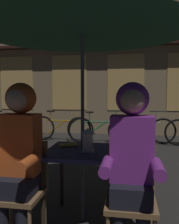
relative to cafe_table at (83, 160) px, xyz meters
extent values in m
plane|color=#2D2B28|center=(0.00, 0.00, -0.64)|extent=(60.00, 60.00, 0.00)
cube|color=navy|center=(0.00, 0.00, 0.08)|extent=(0.72, 0.72, 0.04)
cylinder|color=#2D2319|center=(-0.31, -0.31, -0.29)|extent=(0.04, 0.04, 0.70)
cylinder|color=#2D2319|center=(0.31, -0.31, -0.29)|extent=(0.04, 0.04, 0.70)
cylinder|color=#2D2319|center=(-0.31, 0.31, -0.29)|extent=(0.04, 0.04, 0.70)
cylinder|color=#2D2319|center=(0.31, 0.31, -0.29)|extent=(0.04, 0.04, 0.70)
cylinder|color=#4C4C51|center=(0.00, 0.00, 0.49)|extent=(0.04, 0.04, 2.25)
cone|color=#19472D|center=(0.00, 0.00, 1.42)|extent=(2.10, 2.10, 0.38)
cube|color=white|center=(0.06, -0.06, 0.11)|extent=(0.11, 0.11, 0.02)
cube|color=white|center=(0.06, -0.06, 0.20)|extent=(0.09, 0.09, 0.16)
pyramid|color=white|center=(0.06, -0.06, 0.31)|extent=(0.11, 0.11, 0.06)
cube|color=olive|center=(-0.48, -0.44, -0.21)|extent=(0.40, 0.40, 0.04)
cylinder|color=olive|center=(-0.31, -0.27, -0.43)|extent=(0.03, 0.03, 0.41)
cylinder|color=olive|center=(-0.65, -0.27, -0.43)|extent=(0.03, 0.03, 0.41)
cube|color=olive|center=(-0.48, -0.26, 0.02)|extent=(0.40, 0.03, 0.42)
cube|color=olive|center=(0.48, -0.44, -0.21)|extent=(0.40, 0.40, 0.04)
cylinder|color=olive|center=(0.65, -0.27, -0.43)|extent=(0.03, 0.03, 0.41)
cylinder|color=olive|center=(0.31, -0.27, -0.43)|extent=(0.03, 0.03, 0.41)
cube|color=olive|center=(0.48, -0.26, 0.02)|extent=(0.40, 0.03, 0.42)
cylinder|color=black|center=(-0.57, -0.57, -0.41)|extent=(0.11, 0.11, 0.45)
cube|color=black|center=(-0.48, -0.44, -0.11)|extent=(0.32, 0.36, 0.16)
cube|color=#E05B23|center=(-0.48, -0.40, 0.23)|extent=(0.34, 0.22, 0.52)
cylinder|color=#E05B23|center=(-0.30, -0.62, 0.14)|extent=(0.09, 0.30, 0.09)
sphere|color=tan|center=(-0.48, -0.40, 0.62)|extent=(0.21, 0.21, 0.21)
sphere|color=#E05B23|center=(-0.48, -0.35, 0.63)|extent=(0.27, 0.27, 0.27)
cube|color=black|center=(0.48, -0.44, -0.11)|extent=(0.32, 0.36, 0.16)
cube|color=purple|center=(0.48, -0.40, 0.23)|extent=(0.34, 0.22, 0.52)
cylinder|color=purple|center=(0.66, -0.62, 0.14)|extent=(0.09, 0.30, 0.09)
cylinder|color=purple|center=(0.30, -0.62, 0.14)|extent=(0.09, 0.30, 0.09)
sphere|color=tan|center=(0.48, -0.40, 0.62)|extent=(0.21, 0.21, 0.21)
sphere|color=purple|center=(0.48, -0.35, 0.63)|extent=(0.27, 0.27, 0.27)
cube|color=#937A56|center=(0.33, 5.40, 2.46)|extent=(10.00, 0.60, 6.20)
cube|color=#E0B260|center=(-3.19, 5.09, 0.96)|extent=(1.10, 0.02, 1.70)
cube|color=#E0B260|center=(-1.43, 5.09, 0.96)|extent=(1.10, 0.02, 1.70)
cube|color=#E0B260|center=(0.33, 5.09, 0.96)|extent=(1.10, 0.02, 1.70)
cube|color=#331914|center=(0.33, 4.95, 2.06)|extent=(9.00, 0.36, 0.08)
torus|color=black|center=(-2.24, 3.57, -0.31)|extent=(0.66, 0.11, 0.66)
cylinder|color=#1E4C93|center=(-2.75, 3.61, -0.09)|extent=(0.84, 0.11, 0.04)
cylinder|color=#1E4C93|center=(-2.87, 3.62, -0.28)|extent=(0.61, 0.09, 0.44)
cylinder|color=#1E4C93|center=(-2.37, 3.58, 0.05)|extent=(0.02, 0.02, 0.28)
cylinder|color=black|center=(-2.37, 3.58, 0.19)|extent=(0.44, 0.06, 0.02)
torus|color=black|center=(-0.85, 3.82, -0.31)|extent=(0.66, 0.10, 0.66)
torus|color=black|center=(-1.87, 3.90, -0.31)|extent=(0.66, 0.10, 0.66)
cylinder|color=#B78419|center=(-1.36, 3.86, -0.09)|extent=(0.84, 0.10, 0.04)
cylinder|color=#B78419|center=(-1.48, 3.87, -0.28)|extent=(0.61, 0.08, 0.44)
cylinder|color=#B78419|center=(-1.64, 3.88, 0.03)|extent=(0.02, 0.02, 0.24)
cube|color=black|center=(-1.64, 3.88, 0.16)|extent=(0.21, 0.09, 0.04)
cylinder|color=#B78419|center=(-0.97, 3.83, 0.05)|extent=(0.02, 0.02, 0.28)
cylinder|color=black|center=(-0.97, 3.83, 0.19)|extent=(0.44, 0.06, 0.02)
torus|color=black|center=(0.24, 3.84, -0.31)|extent=(0.66, 0.15, 0.66)
torus|color=black|center=(-0.77, 3.69, -0.31)|extent=(0.66, 0.15, 0.66)
cylinder|color=#236B3D|center=(-0.27, 3.77, -0.09)|extent=(0.83, 0.16, 0.04)
cylinder|color=#236B3D|center=(-0.39, 3.75, -0.28)|extent=(0.60, 0.13, 0.44)
cylinder|color=#236B3D|center=(-0.55, 3.72, 0.03)|extent=(0.02, 0.02, 0.24)
cube|color=black|center=(-0.55, 3.72, 0.16)|extent=(0.21, 0.11, 0.04)
cylinder|color=#236B3D|center=(0.12, 3.83, 0.05)|extent=(0.02, 0.02, 0.28)
cylinder|color=black|center=(0.12, 3.83, 0.19)|extent=(0.44, 0.09, 0.02)
torus|color=black|center=(1.30, 3.88, -0.31)|extent=(0.66, 0.09, 0.66)
torus|color=black|center=(0.28, 3.82, -0.31)|extent=(0.66, 0.09, 0.66)
cylinder|color=#ADA89E|center=(0.79, 3.85, -0.09)|extent=(0.84, 0.08, 0.04)
cylinder|color=#ADA89E|center=(0.66, 3.84, -0.28)|extent=(0.61, 0.07, 0.44)
cylinder|color=#ADA89E|center=(0.50, 3.83, 0.03)|extent=(0.02, 0.02, 0.24)
cube|color=black|center=(0.50, 3.83, 0.16)|extent=(0.20, 0.09, 0.04)
cylinder|color=#ADA89E|center=(1.17, 3.87, 0.05)|extent=(0.02, 0.02, 0.28)
cylinder|color=black|center=(1.17, 3.87, 0.19)|extent=(0.44, 0.05, 0.02)
torus|color=black|center=(1.63, 3.75, -0.31)|extent=(0.66, 0.08, 0.66)
cube|color=olive|center=(-0.18, 0.13, 0.11)|extent=(0.24, 0.22, 0.02)
camera|label=1|loc=(0.46, -2.33, 0.68)|focal=38.68mm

